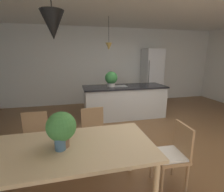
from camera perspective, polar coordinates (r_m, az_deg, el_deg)
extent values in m
cube|color=brown|center=(3.70, 12.81, -15.08)|extent=(10.00, 8.40, 0.04)
cube|color=white|center=(6.34, 0.34, 10.08)|extent=(10.00, 0.12, 2.70)
cube|color=#D1B284|center=(2.02, -16.69, -16.94)|extent=(2.06, 0.96, 0.04)
cylinder|color=#D1B284|center=(2.66, 6.24, -17.46)|extent=(0.06, 0.06, 0.73)
cylinder|color=#D1B284|center=(2.07, 14.62, -28.20)|extent=(0.06, 0.06, 0.73)
cube|color=#A87F56|center=(2.48, 18.84, -18.88)|extent=(0.42, 0.42, 0.04)
cube|color=white|center=(2.46, 18.91, -18.19)|extent=(0.38, 0.38, 0.03)
cube|color=#A87F56|center=(2.46, 23.03, -13.44)|extent=(0.05, 0.38, 0.42)
cylinder|color=#A87F56|center=(2.42, 16.64, -26.18)|extent=(0.04, 0.04, 0.41)
cylinder|color=#A87F56|center=(2.66, 13.09, -21.83)|extent=(0.04, 0.04, 0.41)
cylinder|color=#A87F56|center=(2.57, 24.06, -24.19)|extent=(0.04, 0.04, 0.41)
cylinder|color=#A87F56|center=(2.80, 19.93, -20.39)|extent=(0.04, 0.04, 0.41)
cube|color=#A87F56|center=(2.92, -24.84, -14.25)|extent=(0.40, 0.40, 0.04)
cube|color=white|center=(2.90, -24.91, -13.63)|extent=(0.36, 0.36, 0.03)
cube|color=#A87F56|center=(2.99, -24.59, -8.74)|extent=(0.38, 0.03, 0.42)
cylinder|color=#A87F56|center=(2.85, -21.55, -19.83)|extent=(0.04, 0.04, 0.41)
cylinder|color=#A87F56|center=(2.93, -28.54, -19.65)|extent=(0.04, 0.04, 0.41)
cylinder|color=#A87F56|center=(3.14, -20.62, -16.47)|extent=(0.04, 0.04, 0.41)
cylinder|color=#A87F56|center=(3.21, -26.89, -16.43)|extent=(0.04, 0.04, 0.41)
cube|color=#A87F56|center=(2.87, -5.94, -13.47)|extent=(0.42, 0.42, 0.04)
cube|color=white|center=(2.85, -5.96, -12.84)|extent=(0.38, 0.38, 0.03)
cube|color=#A87F56|center=(2.94, -6.67, -7.91)|extent=(0.38, 0.05, 0.42)
cylinder|color=#A87F56|center=(2.87, -1.66, -18.61)|extent=(0.04, 0.04, 0.41)
cylinder|color=#A87F56|center=(2.82, -8.79, -19.42)|extent=(0.04, 0.04, 0.41)
cylinder|color=#A87F56|center=(3.15, -3.25, -15.43)|extent=(0.04, 0.04, 0.41)
cylinder|color=#A87F56|center=(3.11, -9.62, -16.08)|extent=(0.04, 0.04, 0.41)
cube|color=silver|center=(4.84, 4.22, -1.99)|extent=(2.25, 0.78, 0.88)
cube|color=black|center=(4.74, 4.31, 3.14)|extent=(2.31, 0.84, 0.04)
cube|color=gray|center=(4.69, 2.74, 3.38)|extent=(0.36, 0.30, 0.01)
cube|color=silver|center=(6.48, 13.36, 6.55)|extent=(0.65, 0.64, 1.97)
cylinder|color=#4C4C4C|center=(6.06, 12.35, 6.14)|extent=(0.02, 0.02, 1.18)
cone|color=black|center=(1.75, -19.44, 21.78)|extent=(0.22, 0.22, 0.25)
cylinder|color=black|center=(4.59, -1.11, 21.64)|extent=(0.01, 0.01, 0.64)
cone|color=olive|center=(4.55, -1.08, 16.50)|extent=(0.17, 0.17, 0.18)
cylinder|color=beige|center=(4.62, -0.26, 3.81)|extent=(0.21, 0.21, 0.10)
sphere|color=#387F3D|center=(4.59, -0.27, 6.22)|extent=(0.34, 0.34, 0.34)
cylinder|color=#8C664C|center=(2.01, -16.48, -14.78)|extent=(0.15, 0.15, 0.10)
sphere|color=#478C42|center=(1.93, -16.86, -9.83)|extent=(0.32, 0.32, 0.32)
cylinder|color=slate|center=(1.94, -17.22, -14.74)|extent=(0.11, 0.11, 0.17)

